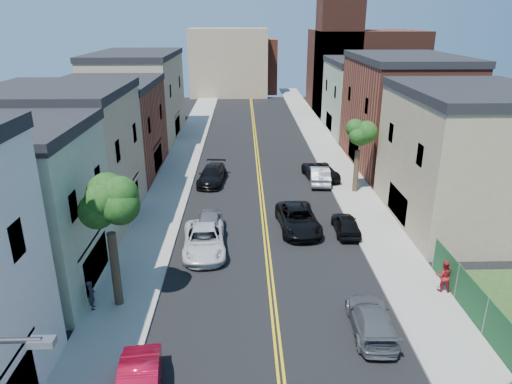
{
  "coord_description": "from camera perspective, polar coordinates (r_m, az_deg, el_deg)",
  "views": [
    {
      "loc": [
        -1.46,
        -6.52,
        13.9
      ],
      "look_at": [
        -0.57,
        25.03,
        2.0
      ],
      "focal_mm": 32.67,
      "sensor_mm": 36.0,
      "label": 1
    }
  ],
  "objects": [
    {
      "name": "sidewalk_right",
      "position": [
        49.43,
        9.4,
        4.14
      ],
      "size": [
        3.2,
        100.0,
        0.15
      ],
      "primitive_type": "cube",
      "color": "gray",
      "rests_on": "ground"
    },
    {
      "name": "grey_car_right",
      "position": [
        23.14,
        13.92,
        -14.93
      ],
      "size": [
        2.09,
        4.68,
        1.33
      ],
      "primitive_type": "imported",
      "rotation": [
        0.0,
        0.0,
        3.09
      ],
      "color": "#515458",
      "rests_on": "ground"
    },
    {
      "name": "backdrop_left",
      "position": [
        88.91,
        -3.37,
        15.53
      ],
      "size": [
        14.0,
        8.0,
        12.0
      ],
      "primitive_type": "cube",
      "color": "#998466",
      "rests_on": "ground"
    },
    {
      "name": "backdrop_center",
      "position": [
        92.96,
        -0.73,
        15.17
      ],
      "size": [
        10.0,
        8.0,
        10.0
      ],
      "primitive_type": "cube",
      "color": "brown",
      "rests_on": "ground"
    },
    {
      "name": "bldg_right_brick",
      "position": [
        47.96,
        17.45,
        9.03
      ],
      "size": [
        9.0,
        14.0,
        10.0
      ],
      "primitive_type": "cube",
      "color": "brown",
      "rests_on": "ground"
    },
    {
      "name": "white_pickup",
      "position": [
        29.5,
        -6.37,
        -5.91
      ],
      "size": [
        2.96,
        5.73,
        1.55
      ],
      "primitive_type": "imported",
      "rotation": [
        0.0,
        0.0,
        0.07
      ],
      "color": "silver",
      "rests_on": "ground"
    },
    {
      "name": "grey_car_left",
      "position": [
        31.25,
        -5.77,
        -4.27
      ],
      "size": [
        1.86,
        4.6,
        1.56
      ],
      "primitive_type": "imported",
      "rotation": [
        0.0,
        0.0,
        0.0
      ],
      "color": "slate",
      "rests_on": "ground"
    },
    {
      "name": "fence_right",
      "position": [
        23.25,
        27.96,
        -15.52
      ],
      "size": [
        0.04,
        15.0,
        1.9
      ],
      "primitive_type": "cube",
      "color": "#143F1E",
      "rests_on": "sidewalk_right"
    },
    {
      "name": "church",
      "position": [
        76.0,
        12.37,
        15.18
      ],
      "size": [
        16.2,
        14.2,
        22.6
      ],
      "color": "#4C2319",
      "rests_on": "ground"
    },
    {
      "name": "dark_car_right_far",
      "position": [
        42.85,
        7.82,
        2.6
      ],
      "size": [
        3.13,
        5.69,
        1.51
      ],
      "primitive_type": "imported",
      "rotation": [
        0.0,
        0.0,
        3.26
      ],
      "color": "black",
      "rests_on": "ground"
    },
    {
      "name": "curb_left",
      "position": [
        48.76,
        -7.08,
        4.03
      ],
      "size": [
        0.3,
        100.0,
        0.15
      ],
      "primitive_type": "cube",
      "color": "gray",
      "rests_on": "ground"
    },
    {
      "name": "bldg_left_palegrn",
      "position": [
        27.52,
        -28.62,
        -2.53
      ],
      "size": [
        9.0,
        8.0,
        8.5
      ],
      "primitive_type": "cube",
      "color": "gray",
      "rests_on": "ground"
    },
    {
      "name": "bldg_left_tan_near",
      "position": [
        35.2,
        -22.46,
        3.58
      ],
      "size": [
        9.0,
        10.0,
        9.0
      ],
      "primitive_type": "cube",
      "color": "#998466",
      "rests_on": "ground"
    },
    {
      "name": "bldg_left_brick",
      "position": [
        45.42,
        -17.74,
        7.09
      ],
      "size": [
        9.0,
        12.0,
        8.0
      ],
      "primitive_type": "cube",
      "color": "brown",
      "rests_on": "ground"
    },
    {
      "name": "tree_right_far",
      "position": [
        38.58,
        12.62,
        7.98
      ],
      "size": [
        4.4,
        4.4,
        8.03
      ],
      "color": "#37271B",
      "rests_on": "sidewalk_right"
    },
    {
      "name": "tree_left_mid",
      "position": [
        22.72,
        -17.93,
        0.83
      ],
      "size": [
        5.2,
        5.2,
        9.29
      ],
      "color": "#37271B",
      "rests_on": "sidewalk_left"
    },
    {
      "name": "bldg_left_tan_far",
      "position": [
        58.61,
        -14.21,
        11.06
      ],
      "size": [
        9.0,
        16.0,
        9.5
      ],
      "primitive_type": "cube",
      "color": "#998466",
      "rests_on": "ground"
    },
    {
      "name": "pedestrian_left",
      "position": [
        25.11,
        -19.5,
        -11.78
      ],
      "size": [
        0.53,
        0.66,
        1.56
      ],
      "primitive_type": "imported",
      "rotation": [
        0.0,
        0.0,
        1.88
      ],
      "color": "#242229",
      "rests_on": "sidewalk_left"
    },
    {
      "name": "black_suv_lane",
      "position": [
        32.4,
        5.18,
        -3.31
      ],
      "size": [
        2.98,
        5.79,
        1.56
      ],
      "primitive_type": "imported",
      "rotation": [
        0.0,
        0.0,
        0.07
      ],
      "color": "black",
      "rests_on": "ground"
    },
    {
      "name": "pedestrian_right",
      "position": [
        26.96,
        22.0,
        -9.5
      ],
      "size": [
        0.98,
        0.82,
        1.78
      ],
      "primitive_type": "imported",
      "rotation": [
        0.0,
        0.0,
        2.96
      ],
      "color": "maroon",
      "rests_on": "sidewalk_right"
    },
    {
      "name": "bldg_right_tan",
      "position": [
        35.48,
        24.34,
        3.43
      ],
      "size": [
        9.0,
        12.0,
        9.0
      ],
      "primitive_type": "cube",
      "color": "#998466",
      "rests_on": "ground"
    },
    {
      "name": "bldg_right_palegrn",
      "position": [
        61.29,
        13.27,
        11.07
      ],
      "size": [
        9.0,
        12.0,
        8.5
      ],
      "primitive_type": "cube",
      "color": "gray",
      "rests_on": "ground"
    },
    {
      "name": "curb_right",
      "position": [
        49.12,
        7.39,
        4.14
      ],
      "size": [
        0.3,
        100.0,
        0.15
      ],
      "primitive_type": "cube",
      "color": "gray",
      "rests_on": "ground"
    },
    {
      "name": "black_car_right",
      "position": [
        32.39,
        10.97,
        -3.86
      ],
      "size": [
        1.63,
        3.94,
        1.33
      ],
      "primitive_type": "imported",
      "rotation": [
        0.0,
        0.0,
        3.13
      ],
      "color": "black",
      "rests_on": "ground"
    },
    {
      "name": "silver_car_right",
      "position": [
        41.7,
        7.77,
        2.12
      ],
      "size": [
        2.01,
        4.84,
        1.56
      ],
      "primitive_type": "imported",
      "rotation": [
        0.0,
        0.0,
        3.06
      ],
      "color": "#9EA0A6",
      "rests_on": "ground"
    },
    {
      "name": "black_car_left",
      "position": [
        41.51,
        -5.41,
        2.1
      ],
      "size": [
        2.67,
        5.4,
        1.51
      ],
      "primitive_type": "imported",
      "rotation": [
        0.0,
        0.0,
        -0.11
      ],
      "color": "black",
      "rests_on": "ground"
    },
    {
      "name": "sidewalk_left",
      "position": [
        48.96,
        -9.13,
        3.99
      ],
      "size": [
        3.2,
        100.0,
        0.15
      ],
      "primitive_type": "cube",
      "color": "gray",
      "rests_on": "ground"
    }
  ]
}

